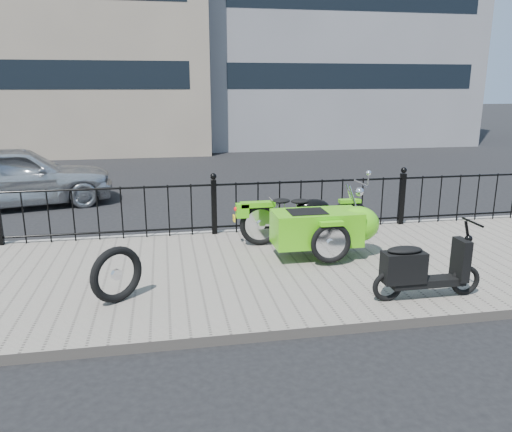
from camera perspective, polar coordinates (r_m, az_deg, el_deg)
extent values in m
plane|color=black|center=(7.62, -3.73, -5.64)|extent=(120.00, 120.00, 0.00)
cube|color=gray|center=(7.13, -3.25, -6.57)|extent=(30.00, 3.80, 0.12)
cube|color=gray|center=(8.96, -4.84, -2.12)|extent=(30.00, 0.10, 0.12)
cylinder|color=black|center=(8.60, -4.88, 3.56)|extent=(14.00, 0.04, 0.04)
cylinder|color=black|center=(8.77, -4.77, -1.25)|extent=(14.00, 0.04, 0.04)
cube|color=black|center=(8.68, -4.82, 1.03)|extent=(0.09, 0.09, 0.96)
sphere|color=black|center=(8.57, -4.90, 4.54)|extent=(0.11, 0.11, 0.11)
cube|color=black|center=(9.66, 16.31, 1.89)|extent=(0.09, 0.09, 0.96)
sphere|color=black|center=(9.56, 16.54, 5.04)|extent=(0.11, 0.11, 0.11)
cube|color=gray|center=(23.91, -24.75, 21.54)|extent=(14.00, 8.00, 12.00)
cube|color=black|center=(19.81, -26.55, 14.26)|extent=(12.50, 0.06, 1.00)
cube|color=black|center=(21.58, 11.13, 15.40)|extent=(10.50, 0.06, 1.00)
torus|color=black|center=(8.46, 10.56, -0.48)|extent=(0.69, 0.09, 0.69)
torus|color=black|center=(8.06, 0.54, -0.99)|extent=(0.69, 0.09, 0.69)
torus|color=black|center=(7.20, 8.56, -3.09)|extent=(0.60, 0.08, 0.60)
cube|color=gray|center=(8.22, 5.68, -0.60)|extent=(0.34, 0.22, 0.24)
cylinder|color=black|center=(8.24, 5.66, -1.07)|extent=(1.40, 0.04, 0.04)
ellipsoid|color=black|center=(8.20, 6.53, 1.06)|extent=(0.54, 0.29, 0.26)
cylinder|color=silver|center=(8.39, 11.91, 3.67)|extent=(0.03, 0.56, 0.03)
cylinder|color=silver|center=(8.41, 11.04, 1.58)|extent=(0.25, 0.04, 0.59)
sphere|color=silver|center=(8.41, 11.73, 2.74)|extent=(0.15, 0.15, 0.15)
cube|color=#55C913|center=(8.38, 10.66, 1.70)|extent=(0.36, 0.12, 0.06)
cube|color=#55C913|center=(7.96, 0.19, 1.34)|extent=(0.55, 0.16, 0.08)
ellipsoid|color=black|center=(8.11, 5.06, 1.69)|extent=(0.31, 0.22, 0.08)
ellipsoid|color=black|center=(8.03, 2.86, 1.73)|extent=(0.31, 0.22, 0.08)
sphere|color=red|center=(7.92, -2.30, 0.81)|extent=(0.07, 0.07, 0.07)
cube|color=yellow|center=(8.06, -2.53, -0.27)|extent=(0.02, 0.14, 0.10)
cube|color=#55C913|center=(7.49, 6.91, -1.33)|extent=(1.30, 0.62, 0.50)
ellipsoid|color=#55C913|center=(7.70, 11.54, -0.89)|extent=(0.65, 0.60, 0.54)
cube|color=black|center=(7.39, 5.85, 0.32)|extent=(0.55, 0.43, 0.06)
cube|color=#55C913|center=(7.12, 8.65, -0.86)|extent=(0.34, 0.11, 0.06)
torus|color=black|center=(6.74, 22.80, -6.76)|extent=(0.38, 0.07, 0.38)
torus|color=black|center=(6.25, 14.81, -7.74)|extent=(0.38, 0.07, 0.38)
cube|color=black|center=(6.48, 18.97, -7.13)|extent=(0.93, 0.21, 0.09)
cube|color=black|center=(6.25, 16.50, -5.61)|extent=(0.51, 0.24, 0.37)
ellipsoid|color=black|center=(6.18, 16.65, -3.74)|extent=(0.44, 0.22, 0.09)
cube|color=black|center=(6.60, 22.36, -4.62)|extent=(0.11, 0.28, 0.51)
cylinder|color=black|center=(6.55, 23.08, -2.25)|extent=(0.14, 0.04, 0.42)
cylinder|color=black|center=(6.53, 23.51, -0.66)|extent=(0.03, 0.41, 0.03)
torus|color=black|center=(6.20, -15.64, -6.46)|extent=(0.61, 0.49, 0.69)
imported|color=#B5B8BD|center=(12.30, -25.66, 4.12)|extent=(4.32, 2.54, 1.38)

